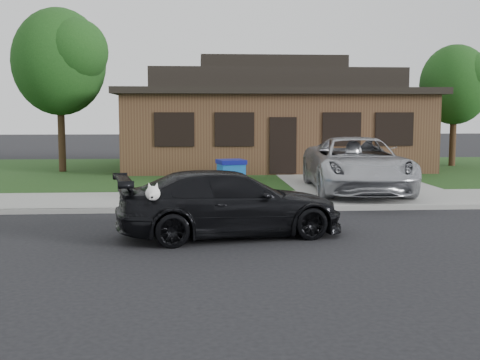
{
  "coord_description": "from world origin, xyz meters",
  "views": [
    {
      "loc": [
        0.86,
        -11.13,
        2.41
      ],
      "look_at": [
        1.68,
        0.67,
        1.1
      ],
      "focal_mm": 45.0,
      "sensor_mm": 36.0,
      "label": 1
    }
  ],
  "objects": [
    {
      "name": "ground",
      "position": [
        0.0,
        0.0,
        0.0
      ],
      "size": [
        120.0,
        120.0,
        0.0
      ],
      "primitive_type": "plane",
      "color": "black",
      "rests_on": "ground"
    },
    {
      "name": "curb",
      "position": [
        0.0,
        3.5,
        0.06
      ],
      "size": [
        60.0,
        0.12,
        0.12
      ],
      "primitive_type": "cube",
      "color": "gray",
      "rests_on": "ground"
    },
    {
      "name": "tree_0",
      "position": [
        -4.34,
        12.88,
        4.48
      ],
      "size": [
        3.78,
        3.6,
        6.34
      ],
      "color": "#332114",
      "rests_on": "ground"
    },
    {
      "name": "driveway",
      "position": [
        6.0,
        10.0,
        0.07
      ],
      "size": [
        4.5,
        13.0,
        0.14
      ],
      "primitive_type": "cube",
      "color": "gray",
      "rests_on": "ground"
    },
    {
      "name": "tree_1",
      "position": [
        12.14,
        14.4,
        3.71
      ],
      "size": [
        3.15,
        3.0,
        5.25
      ],
      "color": "#332114",
      "rests_on": "ground"
    },
    {
      "name": "recycling_bin",
      "position": [
        1.71,
        4.32,
        0.68
      ],
      "size": [
        0.8,
        0.8,
        1.1
      ],
      "rotation": [
        0.0,
        0.0,
        0.24
      ],
      "color": "#0D4D91",
      "rests_on": "sidewalk"
    },
    {
      "name": "lawn",
      "position": [
        0.0,
        13.0,
        0.07
      ],
      "size": [
        60.0,
        13.0,
        0.13
      ],
      "primitive_type": "cube",
      "color": "#193814",
      "rests_on": "ground"
    },
    {
      "name": "sidewalk",
      "position": [
        0.0,
        5.0,
        0.06
      ],
      "size": [
        60.0,
        3.0,
        0.12
      ],
      "primitive_type": "cube",
      "color": "gray",
      "rests_on": "ground"
    },
    {
      "name": "house",
      "position": [
        4.0,
        15.0,
        2.13
      ],
      "size": [
        12.6,
        8.6,
        4.65
      ],
      "color": "#422B1C",
      "rests_on": "ground"
    },
    {
      "name": "sedan",
      "position": [
        1.48,
        0.56,
        0.65
      ],
      "size": [
        4.74,
        2.64,
        1.3
      ],
      "rotation": [
        0.0,
        0.0,
        1.76
      ],
      "color": "black",
      "rests_on": "ground"
    },
    {
      "name": "minivan",
      "position": [
        5.48,
        6.12,
        0.93
      ],
      "size": [
        3.01,
        5.85,
        1.58
      ],
      "primitive_type": "imported",
      "rotation": [
        0.0,
        0.0,
        -0.07
      ],
      "color": "#AFB1B7",
      "rests_on": "driveway"
    }
  ]
}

